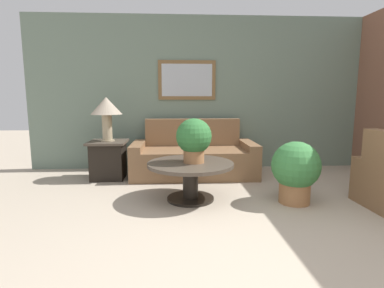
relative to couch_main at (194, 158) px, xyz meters
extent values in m
plane|color=tan|center=(0.57, -2.80, -0.28)|extent=(20.00, 20.00, 0.00)
cube|color=slate|center=(0.57, 0.56, 1.02)|extent=(6.71, 0.06, 2.60)
cube|color=brown|center=(-0.09, 0.52, 1.25)|extent=(0.98, 0.03, 0.66)
cube|color=#B2BCC6|center=(-0.09, 0.50, 1.25)|extent=(0.86, 0.01, 0.54)
cube|color=brown|center=(0.00, -0.05, -0.07)|extent=(1.57, 0.90, 0.43)
cube|color=brown|center=(0.00, 0.32, 0.38)|extent=(1.57, 0.16, 0.45)
cube|color=brown|center=(-0.88, -0.05, -0.02)|extent=(0.18, 0.90, 0.53)
cube|color=brown|center=(0.88, -0.05, -0.02)|extent=(0.18, 0.90, 0.53)
cylinder|color=black|center=(-0.11, -1.20, -0.27)|extent=(0.57, 0.57, 0.03)
cylinder|color=black|center=(-0.11, -1.20, -0.06)|extent=(0.19, 0.19, 0.39)
cylinder|color=#473D33|center=(-0.11, -1.20, 0.16)|extent=(1.03, 1.03, 0.04)
cube|color=black|center=(-1.32, -0.13, -0.01)|extent=(0.48, 0.48, 0.54)
cube|color=#473D33|center=(-1.32, -0.13, 0.28)|extent=(0.56, 0.56, 0.03)
cylinder|color=tan|center=(-1.32, -0.13, 0.31)|extent=(0.21, 0.21, 0.02)
cylinder|color=tan|center=(-1.32, -0.13, 0.51)|extent=(0.15, 0.15, 0.38)
cone|color=gray|center=(-1.32, -0.13, 0.83)|extent=(0.47, 0.47, 0.26)
cylinder|color=#9E6B42|center=(-0.07, -1.19, 0.26)|extent=(0.25, 0.25, 0.16)
sphere|color=#2D6B33|center=(-0.07, -1.19, 0.50)|extent=(0.42, 0.42, 0.42)
cylinder|color=#9E6B42|center=(1.10, -1.37, -0.16)|extent=(0.36, 0.36, 0.24)
sphere|color=#387A3D|center=(1.10, -1.37, 0.17)|extent=(0.56, 0.56, 0.56)
camera|label=1|loc=(-0.28, -4.69, 0.93)|focal=28.00mm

